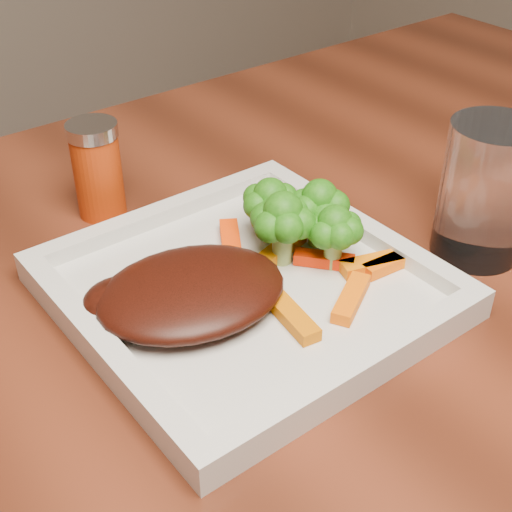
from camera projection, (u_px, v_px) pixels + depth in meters
plate at (246, 292)px, 0.57m from camera, size 0.27×0.27×0.01m
steak at (191, 292)px, 0.54m from camera, size 0.17×0.14×0.03m
broccoli_0 at (270, 204)px, 0.60m from camera, size 0.07×0.07×0.07m
broccoli_1 at (319, 211)px, 0.60m from camera, size 0.06×0.06×0.06m
broccoli_2 at (334, 236)px, 0.57m from camera, size 0.06×0.06×0.06m
broccoli_3 at (283, 230)px, 0.58m from camera, size 0.08×0.08×0.06m
carrot_0 at (351, 298)px, 0.54m from camera, size 0.06×0.04×0.01m
carrot_1 at (389, 264)px, 0.58m from camera, size 0.05×0.02×0.01m
carrot_2 at (291, 316)px, 0.53m from camera, size 0.02×0.06×0.01m
carrot_3 at (300, 214)px, 0.64m from camera, size 0.07×0.03×0.01m
carrot_4 at (231, 242)px, 0.61m from camera, size 0.04×0.06×0.01m
carrot_5 at (324, 260)px, 0.59m from camera, size 0.04×0.05×0.01m
carrot_6 at (282, 248)px, 0.60m from camera, size 0.06×0.03×0.01m
spice_shaker at (97, 170)px, 0.65m from camera, size 0.06×0.06×0.09m
drinking_glass at (486, 191)px, 0.59m from camera, size 0.09×0.09×0.12m
carrot_7 at (377, 263)px, 0.58m from camera, size 0.06×0.04×0.01m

